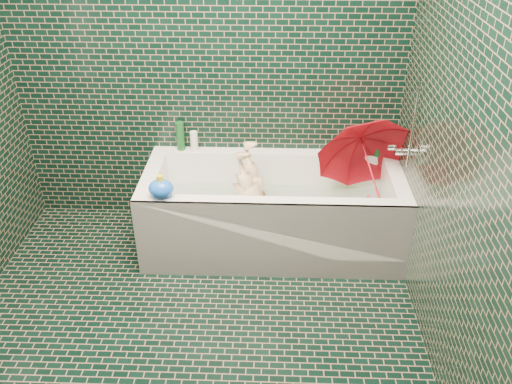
{
  "coord_description": "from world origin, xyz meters",
  "views": [
    {
      "loc": [
        0.45,
        -2.04,
        2.27
      ],
      "look_at": [
        0.34,
        0.82,
        0.53
      ],
      "focal_mm": 38.0,
      "sensor_mm": 36.0,
      "label": 1
    }
  ],
  "objects_px": {
    "umbrella": "(370,167)",
    "bath_toy": "(161,188)",
    "bathtub": "(273,219)",
    "rubber_duck": "(359,147)",
    "child": "(255,208)"
  },
  "relations": [
    {
      "from": "umbrella",
      "to": "bath_toy",
      "type": "bearing_deg",
      "value": -170.53
    },
    {
      "from": "rubber_duck",
      "to": "bath_toy",
      "type": "distance_m",
      "value": 1.41
    },
    {
      "from": "bath_toy",
      "to": "umbrella",
      "type": "bearing_deg",
      "value": -1.49
    },
    {
      "from": "bathtub",
      "to": "rubber_duck",
      "type": "height_order",
      "value": "rubber_duck"
    },
    {
      "from": "child",
      "to": "umbrella",
      "type": "relative_size",
      "value": 1.39
    },
    {
      "from": "child",
      "to": "rubber_duck",
      "type": "xyz_separation_m",
      "value": [
        0.71,
        0.36,
        0.29
      ]
    },
    {
      "from": "rubber_duck",
      "to": "bath_toy",
      "type": "height_order",
      "value": "bath_toy"
    },
    {
      "from": "bathtub",
      "to": "bath_toy",
      "type": "height_order",
      "value": "bath_toy"
    },
    {
      "from": "bathtub",
      "to": "rubber_duck",
      "type": "xyz_separation_m",
      "value": [
        0.59,
        0.33,
        0.38
      ]
    },
    {
      "from": "umbrella",
      "to": "rubber_duck",
      "type": "height_order",
      "value": "umbrella"
    },
    {
      "from": "bathtub",
      "to": "rubber_duck",
      "type": "bearing_deg",
      "value": 29.67
    },
    {
      "from": "child",
      "to": "bath_toy",
      "type": "bearing_deg",
      "value": -46.41
    },
    {
      "from": "child",
      "to": "rubber_duck",
      "type": "distance_m",
      "value": 0.84
    },
    {
      "from": "rubber_duck",
      "to": "umbrella",
      "type": "bearing_deg",
      "value": -84.73
    },
    {
      "from": "child",
      "to": "umbrella",
      "type": "xyz_separation_m",
      "value": [
        0.74,
        0.05,
        0.3
      ]
    }
  ]
}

